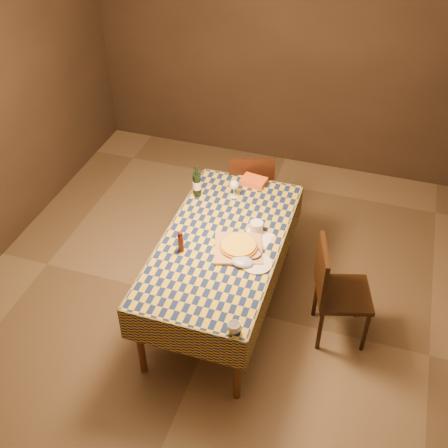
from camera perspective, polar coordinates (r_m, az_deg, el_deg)
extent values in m
plane|color=brown|center=(4.99, -0.18, -8.34)|extent=(5.00, 5.00, 0.00)
cube|color=#34271D|center=(6.24, 7.17, 17.08)|extent=(4.50, 0.10, 2.70)
cylinder|color=brown|center=(4.31, -8.56, -11.56)|extent=(0.06, 0.06, 0.75)
cylinder|color=brown|center=(4.13, 1.36, -14.19)|extent=(0.06, 0.06, 0.75)
cylinder|color=brown|center=(5.40, -1.33, 1.50)|extent=(0.06, 0.06, 0.75)
cylinder|color=brown|center=(5.26, 6.54, -0.06)|extent=(0.06, 0.06, 0.75)
cube|color=brown|center=(4.47, -0.19, -1.97)|extent=(0.90, 1.80, 0.03)
cube|color=olive|center=(4.46, -0.20, -1.78)|extent=(0.92, 1.82, 0.02)
cube|color=olive|center=(3.97, -4.33, -11.65)|extent=(0.94, 0.01, 0.30)
cube|color=olive|center=(5.23, 2.88, 3.38)|extent=(0.94, 0.01, 0.30)
cube|color=olive|center=(4.68, -5.62, -1.92)|extent=(0.01, 1.84, 0.30)
cube|color=olive|center=(4.47, 5.51, -4.31)|extent=(0.01, 1.84, 0.30)
cube|color=tan|center=(4.37, 1.47, -2.48)|extent=(0.46, 0.46, 0.02)
cylinder|color=#A1641A|center=(4.35, 1.48, -2.28)|extent=(0.32, 0.32, 0.02)
cylinder|color=gold|center=(4.34, 1.48, -2.13)|extent=(0.29, 0.29, 0.01)
cylinder|color=#4A1311|center=(4.32, -4.41, -1.96)|extent=(0.05, 0.05, 0.16)
sphere|color=#4A1311|center=(4.26, -4.48, -0.99)|extent=(0.04, 0.04, 0.04)
imported|color=#634B53|center=(4.31, 2.91, -3.09)|extent=(0.15, 0.15, 0.04)
cylinder|color=white|center=(4.90, 1.03, 2.83)|extent=(0.09, 0.09, 0.01)
cylinder|color=white|center=(4.88, 1.04, 3.22)|extent=(0.01, 0.01, 0.08)
sphere|color=white|center=(4.83, 1.05, 3.99)|extent=(0.08, 0.08, 0.08)
ellipsoid|color=#410709|center=(4.84, 1.05, 3.90)|extent=(0.05, 0.05, 0.03)
cylinder|color=black|center=(4.87, -2.77, 4.01)|extent=(0.08, 0.08, 0.21)
cylinder|color=black|center=(4.79, -2.82, 5.47)|extent=(0.03, 0.03, 0.09)
cylinder|color=#F0E6CC|center=(4.87, -2.77, 4.01)|extent=(0.09, 0.09, 0.08)
cylinder|color=silver|center=(4.52, 3.31, -0.29)|extent=(0.13, 0.13, 0.09)
cube|color=#D3571B|center=(5.05, 3.05, 4.35)|extent=(0.24, 0.18, 0.05)
cylinder|color=white|center=(4.25, 3.31, -4.03)|extent=(0.25, 0.25, 0.01)
imported|color=white|center=(3.78, 1.03, -10.49)|extent=(0.11, 0.11, 0.07)
cube|color=white|center=(4.49, 3.50, -1.29)|extent=(0.25, 0.21, 0.00)
ellipsoid|color=#A6B4D5|center=(4.24, 1.87, -3.85)|extent=(0.20, 0.16, 0.05)
cube|color=black|center=(5.54, 2.58, 3.56)|extent=(0.54, 0.54, 0.04)
cube|color=black|center=(5.24, 2.82, 4.49)|extent=(0.41, 0.18, 0.46)
cylinder|color=black|center=(5.84, 4.15, 2.76)|extent=(0.04, 0.04, 0.43)
cylinder|color=black|center=(5.82, 0.62, 2.69)|extent=(0.04, 0.04, 0.43)
cylinder|color=black|center=(5.56, 4.50, 0.54)|extent=(0.04, 0.04, 0.43)
cylinder|color=black|center=(5.53, 0.79, 0.46)|extent=(0.04, 0.04, 0.43)
cube|color=black|center=(4.57, 12.06, -6.99)|extent=(0.52, 0.52, 0.04)
cube|color=black|center=(4.36, 9.90, -4.72)|extent=(0.15, 0.41, 0.46)
cylinder|color=black|center=(4.66, 14.16, -10.59)|extent=(0.04, 0.04, 0.43)
cylinder|color=black|center=(4.89, 13.51, -7.37)|extent=(0.04, 0.04, 0.43)
cylinder|color=black|center=(4.60, 9.70, -10.64)|extent=(0.04, 0.04, 0.43)
cylinder|color=black|center=(4.83, 9.30, -7.36)|extent=(0.04, 0.04, 0.43)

